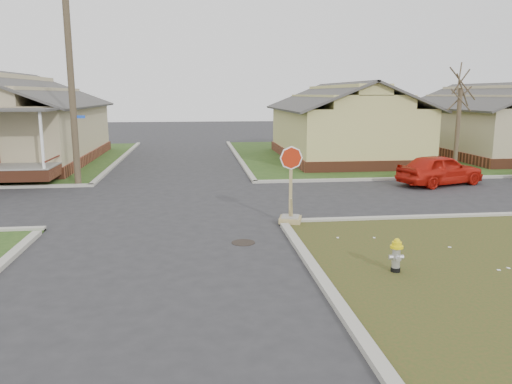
{
  "coord_description": "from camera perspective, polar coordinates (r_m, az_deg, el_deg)",
  "views": [
    {
      "loc": [
        0.98,
        -13.46,
        3.98
      ],
      "look_at": [
        2.73,
        1.0,
        1.1
      ],
      "focal_mm": 35.0,
      "sensor_mm": 36.0,
      "label": 1
    }
  ],
  "objects": [
    {
      "name": "corner_house",
      "position": [
        32.13,
        -27.08,
        6.93
      ],
      "size": [
        10.1,
        15.5,
        5.3
      ],
      "color": "brown",
      "rests_on": "ground"
    },
    {
      "name": "stop_sign",
      "position": [
        15.45,
        3.96,
        -1.62
      ],
      "size": [
        0.67,
        0.66,
        2.38
      ],
      "rotation": [
        0.0,
        0.0,
        -0.28
      ],
      "color": "#A08956",
      "rests_on": "ground"
    },
    {
      "name": "manhole",
      "position": [
        13.61,
        -1.47,
        -5.79
      ],
      "size": [
        0.64,
        0.64,
        0.01
      ],
      "primitive_type": "cylinder",
      "color": "black",
      "rests_on": "ground"
    },
    {
      "name": "side_house_yellow",
      "position": [
        31.34,
        9.94,
        7.74
      ],
      "size": [
        7.6,
        11.6,
        4.7
      ],
      "color": "brown",
      "rests_on": "ground"
    },
    {
      "name": "utility_pole",
      "position": [
        22.97,
        -20.41,
        12.2
      ],
      "size": [
        1.8,
        0.28,
        9.0
      ],
      "color": "#413125",
      "rests_on": "ground"
    },
    {
      "name": "red_sedan",
      "position": [
        23.5,
        20.29,
        2.42
      ],
      "size": [
        4.31,
        2.77,
        1.37
      ],
      "primitive_type": "imported",
      "rotation": [
        0.0,
        0.0,
        1.88
      ],
      "color": "red",
      "rests_on": "ground"
    },
    {
      "name": "curbs",
      "position": [
        18.91,
        -9.71,
        -1.13
      ],
      "size": [
        80.0,
        40.0,
        0.12
      ],
      "primitive_type": null,
      "color": "#A9A699",
      "rests_on": "ground"
    },
    {
      "name": "fire_hydrant",
      "position": [
        11.65,
        15.75,
        -6.77
      ],
      "size": [
        0.29,
        0.29,
        0.77
      ],
      "rotation": [
        0.0,
        0.0,
        -0.09
      ],
      "color": "black",
      "rests_on": "ground"
    },
    {
      "name": "verge_far_right",
      "position": [
        38.04,
        26.77,
        4.02
      ],
      "size": [
        37.0,
        19.0,
        0.05
      ],
      "primitive_type": "cube",
      "color": "#284619",
      "rests_on": "ground"
    },
    {
      "name": "side_house_tan",
      "position": [
        35.53,
        25.7,
        7.2
      ],
      "size": [
        7.6,
        11.6,
        4.7
      ],
      "color": "brown",
      "rests_on": "ground"
    },
    {
      "name": "tree_mid_right",
      "position": [
        27.07,
        22.03,
        6.5
      ],
      "size": [
        0.22,
        0.22,
        4.2
      ],
      "primitive_type": "cylinder",
      "color": "#413125",
      "rests_on": "verge_far_right"
    },
    {
      "name": "ground",
      "position": [
        14.07,
        -10.66,
        -5.44
      ],
      "size": [
        120.0,
        120.0,
        0.0
      ],
      "primitive_type": "plane",
      "color": "#29292B",
      "rests_on": "ground"
    }
  ]
}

